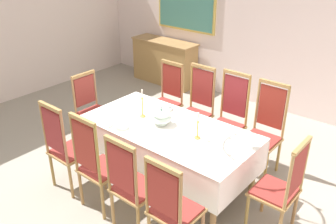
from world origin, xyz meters
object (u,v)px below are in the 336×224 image
(spoon_primary, at_px, (116,123))
(chair_head_west, at_px, (92,108))
(chair_south_d, at_px, (172,207))
(chair_north_a, at_px, (167,98))
(bowl_near_right, at_px, (166,108))
(chair_south_c, at_px, (131,184))
(chair_north_d, at_px, (265,129))
(candlestick_east, at_px, (198,128))
(bowl_near_left, at_px, (121,126))
(candlestick_west, at_px, (142,106))
(framed_painting, at_px, (186,0))
(chair_north_c, at_px, (229,117))
(chair_south_b, at_px, (96,163))
(chair_north_b, at_px, (197,107))
(soup_tureen, at_px, (161,117))
(spoon_secondary, at_px, (161,106))
(chair_south_a, at_px, (65,146))
(sideboard, at_px, (165,62))
(chair_head_east, at_px, (282,187))
(dining_table, at_px, (168,132))

(spoon_primary, bearing_deg, chair_head_west, 152.50)
(chair_south_d, bearing_deg, chair_head_west, 157.87)
(chair_north_a, relative_size, bowl_near_right, 6.73)
(chair_south_c, xyz_separation_m, chair_north_d, (0.53, 1.87, 0.03))
(candlestick_east, relative_size, bowl_near_left, 1.81)
(candlestick_west, xyz_separation_m, framed_painting, (-1.49, 2.82, 0.81))
(chair_north_a, height_order, chair_north_c, chair_north_c)
(chair_south_b, relative_size, chair_south_c, 1.06)
(candlestick_east, height_order, bowl_near_left, candlestick_east)
(chair_south_c, relative_size, bowl_near_left, 6.29)
(chair_north_b, xyz_separation_m, chair_head_west, (-1.22, -0.93, -0.04))
(soup_tureen, relative_size, candlestick_west, 0.67)
(soup_tureen, bearing_deg, chair_south_c, -66.47)
(chair_north_c, bearing_deg, spoon_secondary, 36.76)
(chair_north_d, bearing_deg, candlestick_west, 36.89)
(chair_south_a, height_order, spoon_secondary, chair_south_a)
(chair_head_west, xyz_separation_m, soup_tureen, (1.35, 0.00, 0.29))
(bowl_near_right, relative_size, sideboard, 0.12)
(chair_north_c, relative_size, chair_head_west, 1.15)
(candlestick_west, bearing_deg, chair_south_d, -36.70)
(chair_north_c, bearing_deg, chair_south_d, 105.73)
(bowl_near_left, xyz_separation_m, bowl_near_right, (0.09, 0.73, -0.00))
(chair_north_a, height_order, chair_head_west, chair_north_a)
(soup_tureen, bearing_deg, framed_painting, 122.56)
(chair_north_b, distance_m, chair_head_east, 1.95)
(chair_head_west, bearing_deg, candlestick_east, 90.00)
(soup_tureen, xyz_separation_m, sideboard, (-2.14, 2.57, -0.39))
(dining_table, relative_size, chair_north_b, 1.78)
(chair_south_d, xyz_separation_m, soup_tureen, (-0.93, 0.93, 0.28))
(chair_head_west, xyz_separation_m, bowl_near_right, (1.13, 0.35, 0.21))
(spoon_primary, relative_size, framed_painting, 0.13)
(chair_north_d, distance_m, bowl_near_left, 1.82)
(candlestick_west, relative_size, candlestick_east, 1.14)
(soup_tureen, bearing_deg, bowl_near_right, 122.27)
(chair_north_c, distance_m, framed_painting, 3.10)
(chair_south_d, height_order, chair_head_west, chair_south_d)
(chair_north_b, xyz_separation_m, soup_tureen, (0.13, -0.93, 0.25))
(candlestick_east, bearing_deg, sideboard, 136.26)
(chair_south_c, distance_m, soup_tureen, 1.05)
(chair_north_c, bearing_deg, chair_south_a, 59.46)
(chair_north_c, xyz_separation_m, bowl_near_right, (-0.63, -0.58, 0.16))
(chair_south_b, distance_m, chair_south_d, 1.06)
(chair_north_b, relative_size, chair_north_d, 0.98)
(bowl_near_left, bearing_deg, chair_south_d, -23.86)
(chair_south_c, bearing_deg, chair_north_b, 106.06)
(chair_head_east, bearing_deg, chair_south_d, 144.90)
(dining_table, bearing_deg, chair_south_a, -130.99)
(sideboard, bearing_deg, bowl_near_right, 130.89)
(chair_north_d, bearing_deg, chair_south_b, 60.40)
(chair_north_b, bearing_deg, bowl_near_right, 81.17)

